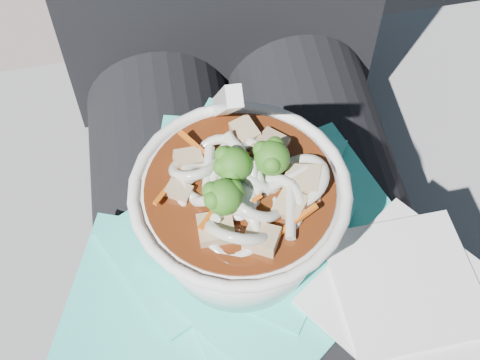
{
  "coord_description": "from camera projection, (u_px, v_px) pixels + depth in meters",
  "views": [
    {
      "loc": [
        -0.07,
        -0.28,
        1.15
      ],
      "look_at": [
        -0.02,
        -0.02,
        0.75
      ],
      "focal_mm": 50.0,
      "sensor_mm": 36.0,
      "label": 1
    }
  ],
  "objects": [
    {
      "name": "person_body",
      "position": [
        246.0,
        182.0,
        0.69
      ],
      "size": [
        0.34,
        0.94,
        1.03
      ],
      "color": "black",
      "rests_on": "ground"
    },
    {
      "name": "lap",
      "position": [
        261.0,
        270.0,
        0.65
      ],
      "size": [
        0.32,
        0.48,
        0.16
      ],
      "color": "black",
      "rests_on": "stone_ledge"
    },
    {
      "name": "napkins",
      "position": [
        410.0,
        294.0,
        0.53
      ],
      "size": [
        0.19,
        0.19,
        0.01
      ],
      "color": "white",
      "rests_on": "plastic_bag"
    },
    {
      "name": "stone_ledge",
      "position": [
        238.0,
        274.0,
        1.0
      ],
      "size": [
        1.02,
        0.54,
        0.48
      ],
      "primitive_type": "cube",
      "rotation": [
        0.0,
        0.0,
        0.04
      ],
      "color": "slate",
      "rests_on": "ground"
    },
    {
      "name": "udon_bowl",
      "position": [
        240.0,
        211.0,
        0.51
      ],
      "size": [
        0.18,
        0.18,
        0.2
      ],
      "color": "white",
      "rests_on": "plastic_bag"
    },
    {
      "name": "plastic_bag",
      "position": [
        243.0,
        242.0,
        0.57
      ],
      "size": [
        0.33,
        0.33,
        0.02
      ],
      "color": "#33D4C4",
      "rests_on": "lap"
    }
  ]
}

